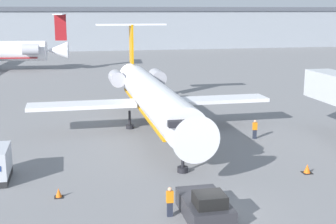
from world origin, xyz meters
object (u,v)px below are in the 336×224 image
at_px(pushback_tug, 205,206).
at_px(traffic_cone_left, 59,193).
at_px(traffic_cone_right, 307,169).
at_px(airplane_main, 152,96).
at_px(worker_by_wing, 255,129).
at_px(worker_near_tug, 170,201).

height_order(pushback_tug, traffic_cone_left, pushback_tug).
bearing_deg(traffic_cone_right, airplane_main, 120.69).
relative_size(worker_by_wing, traffic_cone_left, 2.98).
distance_m(worker_near_tug, worker_by_wing, 18.21).
height_order(airplane_main, worker_by_wing, airplane_main).
bearing_deg(worker_near_tug, worker_by_wing, 52.31).
distance_m(airplane_main, worker_by_wing, 10.35).
height_order(worker_near_tug, worker_by_wing, worker_by_wing).
height_order(airplane_main, traffic_cone_right, airplane_main).
xyz_separation_m(airplane_main, worker_near_tug, (-2.55, -19.64, -2.50)).
xyz_separation_m(traffic_cone_left, traffic_cone_right, (17.51, 0.77, 0.03)).
height_order(pushback_tug, worker_by_wing, worker_by_wing).
relative_size(pushback_tug, traffic_cone_left, 7.39).
xyz_separation_m(worker_by_wing, traffic_cone_left, (-17.37, -10.22, -0.65)).
relative_size(airplane_main, worker_near_tug, 17.74).
bearing_deg(traffic_cone_left, airplane_main, 60.36).
distance_m(pushback_tug, worker_by_wing, 17.50).
distance_m(pushback_tug, traffic_cone_left, 9.41).
bearing_deg(traffic_cone_right, pushback_tug, -149.80).
distance_m(worker_by_wing, traffic_cone_left, 20.17).
bearing_deg(airplane_main, traffic_cone_right, -59.31).
height_order(airplane_main, worker_near_tug, airplane_main).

